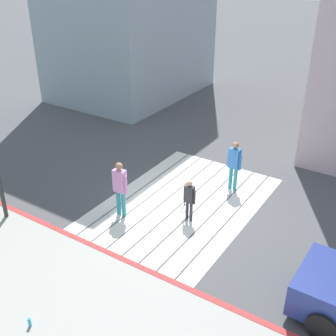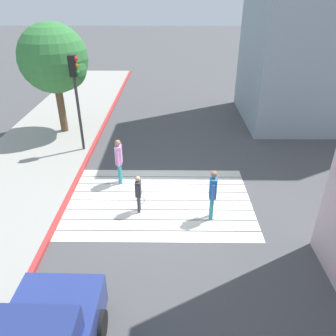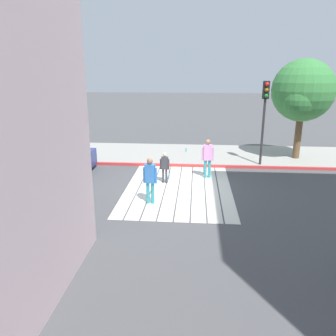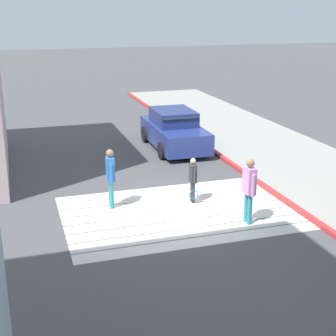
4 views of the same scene
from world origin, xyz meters
name	(u,v)px [view 2 (image 2 of 4)]	position (x,y,z in m)	size (l,w,h in m)	color
ground_plane	(160,201)	(0.00, 0.00, 0.00)	(120.00, 120.00, 0.00)	#4C4C4F
crosswalk_stripes	(160,201)	(0.00, 0.00, 0.01)	(6.40, 4.35, 0.01)	silver
sidewalk_west	(2,198)	(-5.60, 0.00, 0.06)	(4.80, 40.00, 0.12)	#9E9B93
curb_painted	(68,199)	(-3.25, 0.00, 0.07)	(0.16, 40.00, 0.13)	#BC3333
traffic_light_corner	(76,85)	(-3.58, 3.97, 3.04)	(0.39, 0.28, 4.24)	#2D2D2D
street_tree	(55,61)	(-4.99, 6.09, 3.63)	(3.20, 3.20, 5.32)	brown
pedestrian_adult_lead	(119,158)	(-1.54, 1.23, 1.04)	(0.24, 0.52, 1.79)	teal
pedestrian_adult_trailing	(213,191)	(1.71, -0.94, 1.01)	(0.25, 0.51, 1.74)	teal
pedestrian_child_with_racket	(138,192)	(-0.66, -0.63, 0.77)	(0.28, 0.41, 1.36)	#333338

